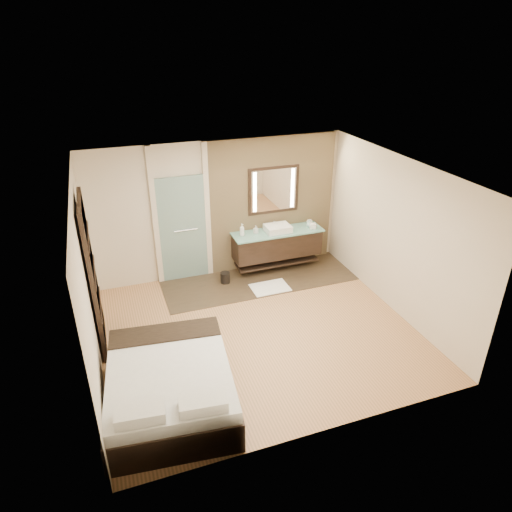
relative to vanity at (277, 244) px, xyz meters
name	(u,v)px	position (x,y,z in m)	size (l,w,h in m)	color
floor	(258,331)	(-1.10, -1.92, -0.58)	(5.00, 5.00, 0.00)	#97683F
tile_strip	(259,280)	(-0.50, -0.32, -0.57)	(3.80, 1.30, 0.01)	#35281D
stone_wall	(272,203)	(0.00, 0.29, 0.77)	(2.60, 0.08, 2.70)	tan
vanity	(277,244)	(0.00, 0.00, 0.00)	(1.85, 0.55, 0.88)	black
mirror_unit	(274,190)	(0.00, 0.24, 1.07)	(1.06, 0.04, 0.96)	black
frosted_door	(182,225)	(-1.85, 0.28, 0.56)	(1.10, 0.12, 2.70)	silver
shoji_partition	(93,275)	(-3.53, -1.32, 0.63)	(0.06, 1.20, 2.40)	black
bed	(170,386)	(-2.75, -3.08, -0.26)	(1.81, 2.17, 0.77)	black
bath_mat	(270,288)	(-0.42, -0.70, -0.56)	(0.72, 0.50, 0.02)	white
waste_bin	(225,278)	(-1.17, -0.20, -0.47)	(0.18, 0.18, 0.23)	black
tissue_box	(313,226)	(0.73, -0.11, 0.33)	(0.12, 0.12, 0.10)	white
soap_bottle_a	(242,230)	(-0.74, 0.02, 0.41)	(0.10, 0.10, 0.25)	white
soap_bottle_b	(256,229)	(-0.44, 0.05, 0.36)	(0.07, 0.07, 0.16)	#B2B2B2
soap_bottle_c	(309,224)	(0.69, -0.02, 0.36)	(0.11, 0.11, 0.14)	#A6D1D1
cup	(309,222)	(0.76, 0.10, 0.33)	(0.12, 0.12, 0.09)	white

